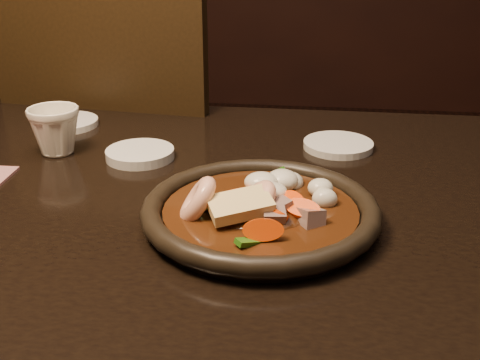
# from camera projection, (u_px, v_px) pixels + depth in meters

# --- Properties ---
(table) EXTENTS (1.60, 0.90, 0.75)m
(table) POSITION_uv_depth(u_px,v_px,m) (112.00, 244.00, 0.87)
(table) COLOR black
(table) RESTS_ON floor
(chair) EXTENTS (0.51, 0.51, 0.99)m
(chair) POSITION_uv_depth(u_px,v_px,m) (135.00, 176.00, 1.44)
(chair) COLOR black
(chair) RESTS_ON floor
(plate) EXTENTS (0.30, 0.30, 0.03)m
(plate) POSITION_uv_depth(u_px,v_px,m) (260.00, 212.00, 0.76)
(plate) COLOR black
(plate) RESTS_ON table
(stirfry) EXTENTS (0.20, 0.21, 0.07)m
(stirfry) POSITION_uv_depth(u_px,v_px,m) (262.00, 206.00, 0.76)
(stirfry) COLOR #311709
(stirfry) RESTS_ON plate
(soy_dish) EXTENTS (0.11, 0.11, 0.02)m
(soy_dish) POSITION_uv_depth(u_px,v_px,m) (140.00, 154.00, 0.97)
(soy_dish) COLOR silver
(soy_dish) RESTS_ON table
(saucer_left) EXTENTS (0.12, 0.12, 0.01)m
(saucer_left) POSITION_uv_depth(u_px,v_px,m) (66.00, 123.00, 1.12)
(saucer_left) COLOR silver
(saucer_left) RESTS_ON table
(saucer_right) EXTENTS (0.12, 0.12, 0.01)m
(saucer_right) POSITION_uv_depth(u_px,v_px,m) (338.00, 145.00, 1.01)
(saucer_right) COLOR silver
(saucer_right) RESTS_ON table
(tea_cup) EXTENTS (0.09, 0.08, 0.08)m
(tea_cup) POSITION_uv_depth(u_px,v_px,m) (55.00, 129.00, 0.98)
(tea_cup) COLOR silver
(tea_cup) RESTS_ON table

